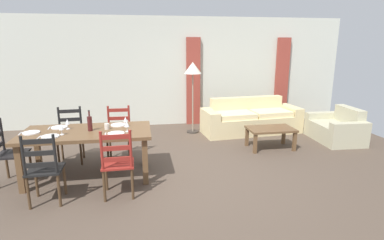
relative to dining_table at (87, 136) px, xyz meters
name	(u,v)px	position (x,y,z in m)	size (l,w,h in m)	color
ground_plane	(176,175)	(1.32, -0.13, -0.67)	(9.60, 9.60, 0.02)	#4E4034
wall_far	(160,72)	(1.32, 3.17, 0.69)	(9.60, 0.16, 2.70)	beige
curtain_panel_left	(193,82)	(2.15, 3.03, 0.44)	(0.35, 0.08, 2.20)	#963A2F
curtain_panel_right	(282,80)	(4.55, 3.03, 0.44)	(0.35, 0.08, 2.20)	#963A2F
dining_table	(87,136)	(0.00, 0.00, 0.00)	(1.90, 0.96, 0.75)	brown
dining_chair_near_left	(44,169)	(-0.42, -0.75, -0.19)	(0.43, 0.41, 0.96)	black
dining_chair_near_right	(118,163)	(0.49, -0.71, -0.19)	(0.43, 0.41, 0.96)	maroon
dining_chair_far_left	(70,135)	(-0.42, 0.77, -0.19)	(0.44, 0.43, 0.96)	black
dining_chair_far_right	(119,134)	(0.42, 0.72, -0.19)	(0.43, 0.41, 0.96)	maroon
dining_chair_head_west	(8,152)	(-1.13, -0.01, -0.19)	(0.40, 0.42, 0.96)	black
dinner_plate_near_left	(50,136)	(-0.45, -0.25, 0.10)	(0.24, 0.24, 0.02)	white
fork_near_left	(39,137)	(-0.60, -0.25, 0.09)	(0.02, 0.17, 0.01)	silver
dinner_plate_near_right	(116,133)	(0.45, -0.25, 0.10)	(0.24, 0.24, 0.02)	white
fork_near_right	(105,134)	(0.30, -0.25, 0.09)	(0.02, 0.17, 0.01)	silver
dinner_plate_far_left	(59,127)	(-0.45, 0.25, 0.10)	(0.24, 0.24, 0.02)	white
fork_far_left	(49,128)	(-0.60, 0.25, 0.09)	(0.02, 0.17, 0.01)	silver
dinner_plate_far_right	(118,125)	(0.45, 0.25, 0.10)	(0.24, 0.24, 0.02)	white
fork_far_right	(109,126)	(0.30, 0.25, 0.09)	(0.02, 0.17, 0.01)	silver
dinner_plate_head_west	(31,133)	(-0.78, 0.00, 0.10)	(0.24, 0.24, 0.02)	white
fork_head_west	(20,134)	(-0.93, 0.00, 0.09)	(0.02, 0.17, 0.01)	silver
wine_bottle	(90,123)	(0.05, 0.00, 0.20)	(0.07, 0.07, 0.32)	#471919
wine_glass_near_left	(61,127)	(-0.32, -0.16, 0.20)	(0.06, 0.06, 0.16)	white
wine_glass_near_right	(127,124)	(0.61, -0.15, 0.20)	(0.06, 0.06, 0.16)	white
wine_glass_far_left	(67,122)	(-0.30, 0.15, 0.20)	(0.06, 0.06, 0.16)	white
wine_glass_far_right	(125,120)	(0.57, 0.16, 0.20)	(0.06, 0.06, 0.16)	white
coffee_cup_primary	(107,126)	(0.29, 0.04, 0.13)	(0.07, 0.07, 0.09)	beige
couch	(250,120)	(3.35, 2.05, -0.37)	(2.35, 1.01, 0.80)	beige
coffee_table	(271,131)	(3.32, 0.83, -0.31)	(0.90, 0.56, 0.42)	brown
armchair_upholstered	(338,129)	(4.97, 1.08, -0.41)	(0.84, 1.19, 0.72)	#B4B090
standing_lamp	(193,72)	(2.00, 2.23, 0.75)	(0.40, 0.40, 1.64)	#332D28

